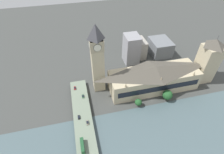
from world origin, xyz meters
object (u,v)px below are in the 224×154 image
Objects in this scene: road_bridge at (87,149)px; car_southbound_mid at (75,88)px; clock_tower at (97,58)px; car_southbound_tail at (79,117)px; parliament_hall at (154,77)px; car_southbound_lead at (83,96)px; car_northbound_mid at (87,123)px; victoria_tower at (208,61)px; double_decker_bus_lead at (82,146)px.

road_bridge is 32.63× the size of car_southbound_mid.
clock_tower is 42.69m from car_southbound_mid.
clock_tower is 16.61× the size of car_southbound_tail.
parliament_hall is 19.40× the size of car_southbound_mid.
car_southbound_lead is at bearing -14.78° from car_southbound_tail.
car_northbound_mid is 0.97× the size of car_southbound_mid.
car_southbound_tail is at bearing -179.13° from car_southbound_mid.
parliament_hall is 0.59× the size of road_bridge.
clock_tower reaches higher than victoria_tower.
road_bridge is 53.62m from car_southbound_lead.
road_bridge is 33.45× the size of car_southbound_lead.
parliament_hall is 96.45m from double_decker_bus_lead.
road_bridge is at bearing 171.08° from car_northbound_mid.
car_northbound_mid is at bearing 103.48° from victoria_tower.
car_southbound_mid is (13.26, 6.90, 0.05)m from car_southbound_lead.
car_southbound_tail is at bearing 106.84° from parliament_hall.
clock_tower is at bearing -22.22° from car_northbound_mid.
road_bridge is 4.84m from double_decker_bus_lead.
double_decker_bus_lead is at bearing 173.26° from car_southbound_lead.
car_northbound_mid is 1.05× the size of car_southbound_tail.
clock_tower is 15.78× the size of car_northbound_mid.
parliament_hall reaches higher than car_southbound_mid.
clock_tower is at bearing -33.62° from car_southbound_tail.
car_southbound_mid is (66.76, 3.75, 1.54)m from road_bridge.
double_decker_bus_lead is at bearing 123.08° from parliament_hall.
parliament_hall is 81.14m from car_northbound_mid.
road_bridge is at bearing 161.97° from clock_tower.
double_decker_bus_lead is 65.36m from car_southbound_mid.
car_northbound_mid reaches higher than car_southbound_mid.
double_decker_bus_lead is 28.12m from car_southbound_tail.
car_southbound_lead is at bearing 90.33° from parliament_hall.
double_decker_bus_lead reaches higher than car_northbound_mid.
car_southbound_tail is (-24.45, 80.79, -8.90)m from parliament_hall.
car_northbound_mid is at bearing 157.78° from clock_tower.
double_decker_bus_lead is 2.59× the size of car_northbound_mid.
clock_tower is at bearing -89.18° from car_southbound_mid.
parliament_hall is at bearing -73.16° from car_southbound_tail.
parliament_hall reaches higher than double_decker_bus_lead.
victoria_tower reaches higher than road_bridge.
car_southbound_tail is at bearing 42.23° from car_northbound_mid.
car_northbound_mid reaches higher than car_southbound_lead.
parliament_hall is at bearing -56.92° from double_decker_bus_lead.
car_southbound_tail is at bearing 165.22° from car_southbound_lead.
car_southbound_mid reaches higher than car_southbound_lead.
double_decker_bus_lead reaches higher than road_bridge.
road_bridge is at bearing -176.79° from car_southbound_mid.
clock_tower is 0.47× the size of road_bridge.
parliament_hall is 84.88m from car_southbound_tail.
double_decker_bus_lead reaches higher than car_southbound_lead.
road_bridge is (-67.13, 21.85, -35.70)m from clock_tower.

